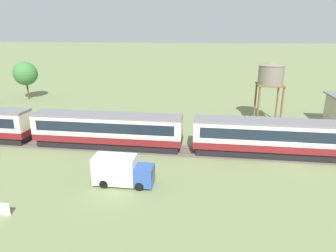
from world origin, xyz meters
The scene contains 6 objects.
ground_plane centered at (0.00, 0.00, 0.00)m, with size 600.00×600.00×0.00m, color #707F51.
passenger_train centered at (-20.12, 1.04, 2.29)m, with size 94.93×2.99×4.13m.
railway_track centered at (-14.62, 1.04, 0.01)m, with size 147.77×3.60×0.04m.
water_tower centered at (0.25, 14.00, 7.30)m, with size 3.81×3.81×9.16m.
delivery_truck_blue centered at (-16.15, -7.67, 1.37)m, with size 5.44×2.01×2.75m.
yard_tree_0 centered at (-45.23, 24.23, 5.17)m, with size 4.65×4.65×7.51m.
Camera 1 is at (-8.54, -31.42, 13.56)m, focal length 32.00 mm.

